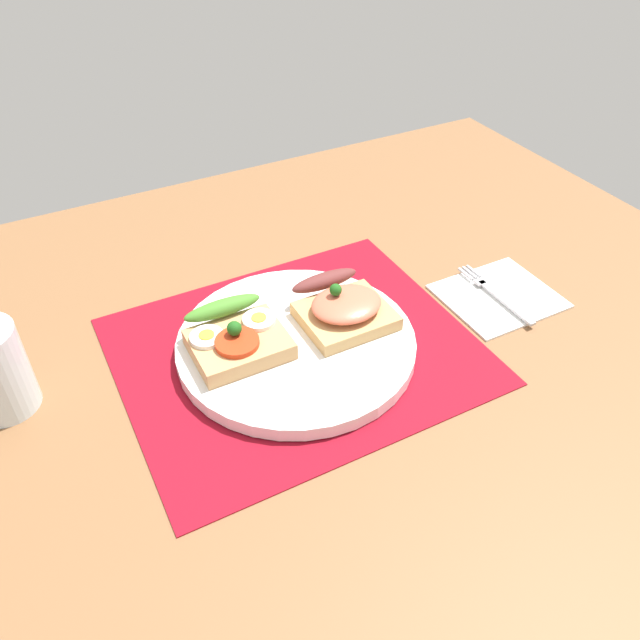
{
  "coord_description": "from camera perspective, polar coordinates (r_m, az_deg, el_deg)",
  "views": [
    {
      "loc": [
        -22.39,
        -47.89,
        48.05
      ],
      "look_at": [
        3.0,
        0.0,
        3.4
      ],
      "focal_mm": 35.54,
      "sensor_mm": 36.0,
      "label": 1
    }
  ],
  "objects": [
    {
      "name": "placemat",
      "position": [
        0.71,
        -2.13,
        -2.73
      ],
      "size": [
        38.58,
        32.58,
        0.3
      ],
      "primitive_type": "cube",
      "color": "maroon",
      "rests_on": "ground_plane"
    },
    {
      "name": "fork",
      "position": [
        0.82,
        15.35,
        2.44
      ],
      "size": [
        1.62,
        13.22,
        0.32
      ],
      "color": "#B7B7BC",
      "rests_on": "napkin"
    },
    {
      "name": "ground_plane",
      "position": [
        0.73,
        -2.1,
        -3.76
      ],
      "size": [
        120.0,
        90.0,
        3.2
      ],
      "primitive_type": "cube",
      "color": "brown"
    },
    {
      "name": "sandwich_egg_tomato",
      "position": [
        0.69,
        -7.56,
        -1.56
      ],
      "size": [
        10.07,
        9.65,
        4.17
      ],
      "color": "tan",
      "rests_on": "plate"
    },
    {
      "name": "plate",
      "position": [
        0.71,
        -2.15,
        -2.16
      ],
      "size": [
        26.59,
        26.59,
        1.6
      ],
      "primitive_type": "cylinder",
      "color": "white",
      "rests_on": "placemat"
    },
    {
      "name": "napkin",
      "position": [
        0.82,
        15.77,
        2.16
      ],
      "size": [
        13.62,
        11.99,
        0.6
      ],
      "primitive_type": "cube",
      "color": "white",
      "rests_on": "ground_plane"
    },
    {
      "name": "sandwich_salmon",
      "position": [
        0.72,
        1.98,
        1.31
      ],
      "size": [
        9.93,
        10.09,
        4.85
      ],
      "color": "tan",
      "rests_on": "plate"
    }
  ]
}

